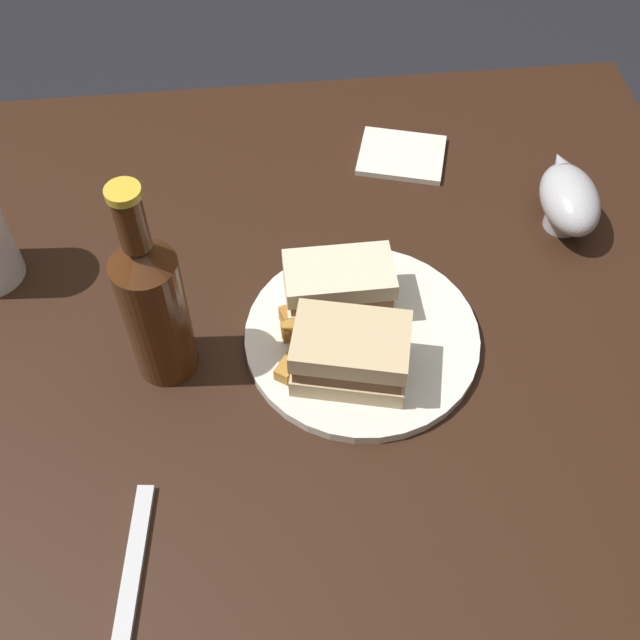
{
  "coord_description": "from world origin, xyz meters",
  "views": [
    {
      "loc": [
        0.0,
        0.51,
        1.44
      ],
      "look_at": [
        -0.05,
        0.01,
        0.77
      ],
      "focal_mm": 44.27,
      "sensor_mm": 36.0,
      "label": 1
    }
  ],
  "objects_px": {
    "sandwich_half_left": "(343,285)",
    "gravy_boat": "(573,198)",
    "plate": "(366,337)",
    "sandwich_half_right": "(355,353)",
    "fork": "(136,580)",
    "napkin": "(405,155)",
    "cider_bottle": "(158,304)"
  },
  "relations": [
    {
      "from": "napkin",
      "to": "sandwich_half_right",
      "type": "bearing_deg",
      "value": 71.46
    },
    {
      "from": "sandwich_half_right",
      "to": "gravy_boat",
      "type": "xyz_separation_m",
      "value": [
        -0.29,
        -0.2,
        -0.0
      ]
    },
    {
      "from": "cider_bottle",
      "to": "napkin",
      "type": "bearing_deg",
      "value": -135.63
    },
    {
      "from": "gravy_boat",
      "to": "napkin",
      "type": "xyz_separation_m",
      "value": [
        0.17,
        -0.14,
        -0.04
      ]
    },
    {
      "from": "plate",
      "to": "cider_bottle",
      "type": "height_order",
      "value": "cider_bottle"
    },
    {
      "from": "sandwich_half_right",
      "to": "napkin",
      "type": "height_order",
      "value": "sandwich_half_right"
    },
    {
      "from": "cider_bottle",
      "to": "napkin",
      "type": "distance_m",
      "value": 0.43
    },
    {
      "from": "cider_bottle",
      "to": "napkin",
      "type": "xyz_separation_m",
      "value": [
        -0.3,
        -0.3,
        -0.1
      ]
    },
    {
      "from": "cider_bottle",
      "to": "fork",
      "type": "distance_m",
      "value": 0.25
    },
    {
      "from": "sandwich_half_left",
      "to": "cider_bottle",
      "type": "height_order",
      "value": "cider_bottle"
    },
    {
      "from": "cider_bottle",
      "to": "sandwich_half_left",
      "type": "bearing_deg",
      "value": -164.46
    },
    {
      "from": "sandwich_half_left",
      "to": "gravy_boat",
      "type": "xyz_separation_m",
      "value": [
        -0.29,
        -0.1,
        0.0
      ]
    },
    {
      "from": "gravy_boat",
      "to": "cider_bottle",
      "type": "distance_m",
      "value": 0.5
    },
    {
      "from": "gravy_boat",
      "to": "fork",
      "type": "relative_size",
      "value": 0.69
    },
    {
      "from": "plate",
      "to": "gravy_boat",
      "type": "distance_m",
      "value": 0.31
    },
    {
      "from": "sandwich_half_right",
      "to": "gravy_boat",
      "type": "relative_size",
      "value": 1.06
    },
    {
      "from": "napkin",
      "to": "fork",
      "type": "height_order",
      "value": "napkin"
    },
    {
      "from": "sandwich_half_right",
      "to": "sandwich_half_left",
      "type": "bearing_deg",
      "value": -89.57
    },
    {
      "from": "sandwich_half_right",
      "to": "gravy_boat",
      "type": "distance_m",
      "value": 0.35
    },
    {
      "from": "sandwich_half_right",
      "to": "fork",
      "type": "height_order",
      "value": "sandwich_half_right"
    },
    {
      "from": "sandwich_half_left",
      "to": "fork",
      "type": "xyz_separation_m",
      "value": [
        0.22,
        0.29,
        -0.04
      ]
    },
    {
      "from": "gravy_boat",
      "to": "napkin",
      "type": "distance_m",
      "value": 0.23
    },
    {
      "from": "napkin",
      "to": "sandwich_half_left",
      "type": "bearing_deg",
      "value": 64.99
    },
    {
      "from": "napkin",
      "to": "fork",
      "type": "distance_m",
      "value": 0.63
    },
    {
      "from": "sandwich_half_right",
      "to": "gravy_boat",
      "type": "height_order",
      "value": "sandwich_half_right"
    },
    {
      "from": "gravy_boat",
      "to": "fork",
      "type": "xyz_separation_m",
      "value": [
        0.51,
        0.39,
        -0.04
      ]
    },
    {
      "from": "sandwich_half_left",
      "to": "sandwich_half_right",
      "type": "height_order",
      "value": "sandwich_half_right"
    },
    {
      "from": "sandwich_half_right",
      "to": "gravy_boat",
      "type": "bearing_deg",
      "value": -145.69
    },
    {
      "from": "gravy_boat",
      "to": "plate",
      "type": "bearing_deg",
      "value": 29.15
    },
    {
      "from": "sandwich_half_left",
      "to": "fork",
      "type": "bearing_deg",
      "value": 52.56
    },
    {
      "from": "sandwich_half_left",
      "to": "gravy_boat",
      "type": "relative_size",
      "value": 0.95
    },
    {
      "from": "sandwich_half_right",
      "to": "fork",
      "type": "xyz_separation_m",
      "value": [
        0.22,
        0.19,
        -0.04
      ]
    }
  ]
}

